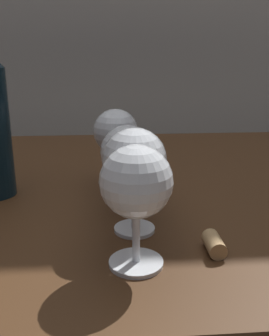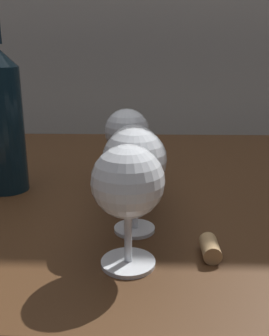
% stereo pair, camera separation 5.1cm
% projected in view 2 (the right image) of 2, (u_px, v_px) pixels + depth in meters
% --- Properties ---
extents(dining_table, '(1.27, 0.82, 0.77)m').
position_uv_depth(dining_table, '(128.00, 231.00, 0.76)').
color(dining_table, '#472B16').
rests_on(dining_table, ground_plane).
extents(wine_glass_port, '(0.08, 0.08, 0.14)m').
position_uv_depth(wine_glass_port, '(128.00, 185.00, 0.42)').
color(wine_glass_port, white).
rests_on(wine_glass_port, dining_table).
extents(wine_glass_chardonnay, '(0.09, 0.09, 0.14)m').
position_uv_depth(wine_glass_chardonnay, '(134.00, 161.00, 0.50)').
color(wine_glass_chardonnay, white).
rests_on(wine_glass_chardonnay, dining_table).
extents(wine_glass_rose, '(0.08, 0.08, 0.13)m').
position_uv_depth(wine_glass_rose, '(134.00, 154.00, 0.60)').
color(wine_glass_rose, white).
rests_on(wine_glass_rose, dining_table).
extents(wine_glass_white, '(0.08, 0.08, 0.14)m').
position_uv_depth(wine_glass_white, '(128.00, 132.00, 0.69)').
color(wine_glass_white, white).
rests_on(wine_glass_white, dining_table).
extents(wine_bottle, '(0.07, 0.07, 0.33)m').
position_uv_depth(wine_bottle, '(1.00, 116.00, 0.65)').
color(wine_bottle, '#0F232D').
rests_on(wine_bottle, dining_table).
extents(cork, '(0.02, 0.04, 0.02)m').
position_uv_depth(cork, '(210.00, 248.00, 0.47)').
color(cork, tan).
rests_on(cork, dining_table).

